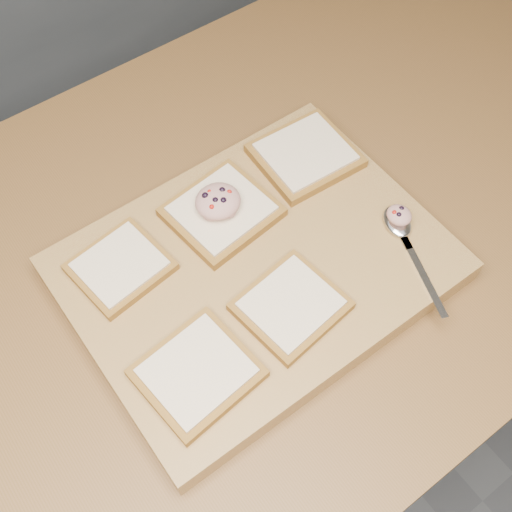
# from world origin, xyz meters

# --- Properties ---
(ground) EXTENTS (4.00, 4.00, 0.00)m
(ground) POSITION_xyz_m (0.00, 0.00, 0.00)
(ground) COLOR #515459
(ground) RESTS_ON ground
(island_counter) EXTENTS (2.00, 0.80, 0.90)m
(island_counter) POSITION_xyz_m (0.00, 0.00, 0.45)
(island_counter) COLOR slate
(island_counter) RESTS_ON ground
(cutting_board) EXTENTS (0.47, 0.36, 0.04)m
(cutting_board) POSITION_xyz_m (0.18, -0.06, 0.92)
(cutting_board) COLOR #A38345
(cutting_board) RESTS_ON island_counter
(bread_far_left) EXTENTS (0.12, 0.11, 0.02)m
(bread_far_left) POSITION_xyz_m (0.03, 0.03, 0.95)
(bread_far_left) COLOR olive
(bread_far_left) RESTS_ON cutting_board
(bread_far_center) EXTENTS (0.14, 0.13, 0.02)m
(bread_far_center) POSITION_xyz_m (0.18, 0.02, 0.95)
(bread_far_center) COLOR olive
(bread_far_center) RESTS_ON cutting_board
(bread_far_right) EXTENTS (0.14, 0.13, 0.02)m
(bread_far_right) POSITION_xyz_m (0.34, 0.03, 0.95)
(bread_far_right) COLOR olive
(bread_far_right) RESTS_ON cutting_board
(bread_near_left) EXTENTS (0.14, 0.13, 0.02)m
(bread_near_left) POSITION_xyz_m (0.03, -0.15, 0.95)
(bread_near_left) COLOR olive
(bread_near_left) RESTS_ON cutting_board
(bread_near_center) EXTENTS (0.13, 0.12, 0.02)m
(bread_near_center) POSITION_xyz_m (0.17, -0.14, 0.95)
(bread_near_center) COLOR olive
(bread_near_center) RESTS_ON cutting_board
(tuna_salad_dollop) EXTENTS (0.06, 0.06, 0.03)m
(tuna_salad_dollop) POSITION_xyz_m (0.18, 0.02, 0.97)
(tuna_salad_dollop) COLOR tan
(tuna_salad_dollop) RESTS_ON bread_far_center
(spoon) EXTENTS (0.08, 0.17, 0.01)m
(spoon) POSITION_xyz_m (0.36, -0.14, 0.94)
(spoon) COLOR silver
(spoon) RESTS_ON cutting_board
(spoon_salad) EXTENTS (0.03, 0.03, 0.02)m
(spoon_salad) POSITION_xyz_m (0.36, -0.13, 0.96)
(spoon_salad) COLOR tan
(spoon_salad) RESTS_ON spoon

